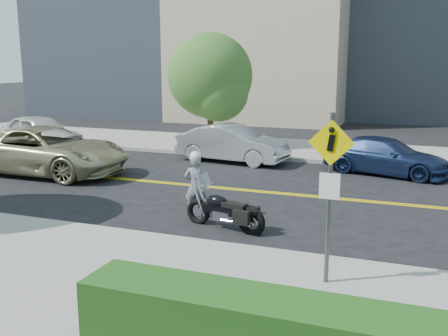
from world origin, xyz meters
name	(u,v)px	position (x,y,z in m)	size (l,w,h in m)	color
ground_plane	(227,189)	(0.00, 0.00, 0.00)	(120.00, 120.00, 0.00)	black
sidewalk_near	(86,277)	(0.00, -7.50, 0.07)	(60.00, 5.00, 0.15)	#9E9B91
sidewalk_far	(285,149)	(0.00, 7.50, 0.07)	(60.00, 5.00, 0.15)	#9E9B91
pedestrian_sign	(330,183)	(4.20, -6.31, 1.96)	(0.78, 0.08, 3.00)	#4C4C51
motorcyclist	(196,185)	(0.29, -3.11, 0.86)	(0.66, 0.50, 1.73)	#A6A7AB
motorcycle	(225,203)	(1.32, -3.73, 0.64)	(2.12, 0.64, 1.29)	black
suv	(46,150)	(-6.80, -0.18, 0.84)	(2.77, 6.01, 1.67)	tan
parked_car_white	(40,132)	(-10.46, 3.91, 0.77)	(1.83, 4.55, 1.55)	silver
parked_car_silver	(232,144)	(-1.34, 4.20, 0.73)	(1.55, 4.45, 1.47)	#BABCC3
parked_car_blue	(386,156)	(4.51, 4.02, 0.64)	(1.79, 4.40, 1.28)	navy
tree_far_a	(210,76)	(-3.36, 6.86, 3.28)	(3.79, 3.79, 5.18)	#382619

